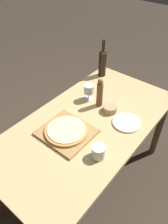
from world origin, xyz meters
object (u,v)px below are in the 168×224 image
pizza (66,130)px  small_bowl (110,108)px  pepper_mill (100,93)px  wine_bottle (103,62)px  wine_glass (89,90)px

pizza → small_bowl: (0.10, 0.38, -0.00)m
pizza → pepper_mill: (-0.01, 0.39, 0.09)m
pizza → wine_bottle: bearing=108.2°
pizza → small_bowl: size_ratio=2.71×
wine_bottle → pepper_mill: size_ratio=1.42×
pizza → wine_glass: bearing=106.8°
wine_bottle → small_bowl: bearing=-47.7°
wine_glass → small_bowl: 0.23m
pizza → small_bowl: small_bowl is taller
pepper_mill → wine_glass: (-0.12, 0.01, -0.02)m
wine_glass → small_bowl: wine_glass is taller
pizza → wine_glass: 0.43m
wine_bottle → pepper_mill: 0.46m
wine_bottle → wine_glass: 0.40m
pepper_mill → wine_glass: size_ratio=1.81×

